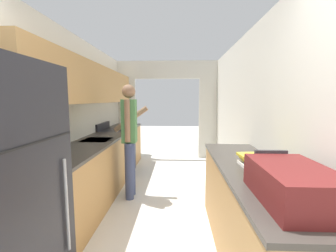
{
  "coord_description": "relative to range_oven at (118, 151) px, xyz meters",
  "views": [
    {
      "loc": [
        0.28,
        -0.73,
        1.53
      ],
      "look_at": [
        0.11,
        3.17,
        1.06
      ],
      "focal_mm": 24.0,
      "sensor_mm": 36.0,
      "label": 1
    }
  ],
  "objects": [
    {
      "name": "person",
      "position": [
        0.51,
        -1.15,
        0.49
      ],
      "size": [
        0.56,
        0.38,
        1.75
      ],
      "rotation": [
        0.0,
        0.0,
        1.6
      ],
      "color": "#384266",
      "rests_on": "ground_plane"
    },
    {
      "name": "wall_right",
      "position": [
        2.28,
        -1.85,
        0.79
      ],
      "size": [
        0.06,
        7.48,
        2.5
      ],
      "color": "silver",
      "rests_on": "ground_plane"
    },
    {
      "name": "counter_left",
      "position": [
        -0.01,
        -1.01,
        -0.0
      ],
      "size": [
        0.62,
        3.99,
        0.91
      ],
      "color": "#B2844C",
      "rests_on": "ground_plane"
    },
    {
      "name": "wall_far_with_doorway",
      "position": [
        0.97,
        1.32,
        0.98
      ],
      "size": [
        2.96,
        0.06,
        2.5
      ],
      "color": "silver",
      "rests_on": "ground_plane"
    },
    {
      "name": "range_oven",
      "position": [
        0.0,
        0.0,
        0.0
      ],
      "size": [
        0.66,
        0.77,
        1.05
      ],
      "color": "black",
      "rests_on": "ground_plane"
    },
    {
      "name": "book_stack",
      "position": [
        1.95,
        -2.46,
        0.51
      ],
      "size": [
        0.25,
        0.29,
        0.11
      ],
      "color": "white",
      "rests_on": "counter_right"
    },
    {
      "name": "wall_left",
      "position": [
        -0.26,
        -1.43,
        1.01
      ],
      "size": [
        0.38,
        7.48,
        2.5
      ],
      "color": "silver",
      "rests_on": "ground_plane"
    },
    {
      "name": "counter_right",
      "position": [
        1.95,
        -2.51,
        -0.01
      ],
      "size": [
        0.62,
        2.18,
        0.91
      ],
      "color": "#B2844C",
      "rests_on": "ground_plane"
    },
    {
      "name": "suitcase",
      "position": [
        1.95,
        -3.18,
        0.56
      ],
      "size": [
        0.4,
        0.67,
        0.24
      ],
      "color": "#5B1919",
      "rests_on": "counter_right"
    }
  ]
}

